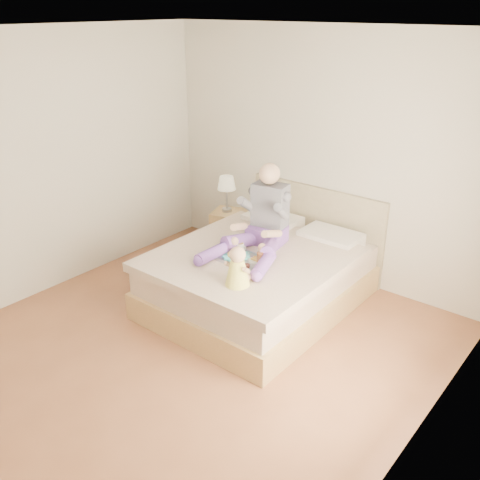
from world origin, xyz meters
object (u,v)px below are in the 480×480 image
Objects in this scene: adult at (261,224)px; nightstand at (230,231)px; baby at (238,269)px; tray at (243,258)px; bed at (264,274)px.

nightstand is at bearing 134.60° from adult.
tray is at bearing 120.42° from baby.
tray is (0.01, -0.35, 0.32)m from bed.
baby is (0.32, -0.76, -0.10)m from adult.
nightstand is at bearing 128.85° from baby.
adult reaches higher than baby.
bed is at bearing -54.58° from nightstand.
bed is 6.01× the size of baby.
tray is at bearing -90.96° from adult.
nightstand is 1.43× the size of baby.
adult is 0.83m from baby.
tray is at bearing -64.96° from nightstand.
adult is 2.41× the size of tray.
tray is (0.05, -0.36, -0.22)m from adult.
nightstand is 0.48× the size of adult.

